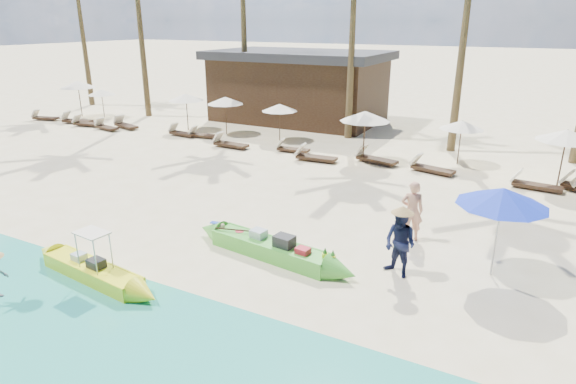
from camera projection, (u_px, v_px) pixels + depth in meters
The scene contains 29 objects.
ground at pixel (274, 258), 13.02m from camera, with size 240.00×240.00×0.00m, color #F9E8B8.
wet_sand_strip at pixel (141, 369), 8.85m from camera, with size 240.00×4.50×0.01m, color tan.
green_canoe at pixel (271, 248), 13.01m from camera, with size 5.76×1.19×0.73m.
yellow_canoe at pixel (93, 271), 11.89m from camera, with size 5.08×1.00×1.32m.
tourist at pixel (412, 211), 13.83m from camera, with size 0.65×0.43×1.79m, color tan.
vendor_green at pixel (400, 243), 11.86m from camera, with size 0.85×0.66×1.74m, color #151A3A.
blue_umbrella at pixel (503, 197), 11.45m from camera, with size 2.16×2.16×2.32m.
resort_parasol_0 at pixel (78, 84), 31.52m from camera, with size 2.28×2.28×2.34m.
lounger_0_left at pixel (44, 117), 30.93m from camera, with size 1.83×0.95×0.59m.
lounger_0_right at pixel (75, 120), 29.92m from camera, with size 2.04×1.03×0.66m.
resort_parasol_1 at pixel (101, 92), 31.26m from camera, with size 1.80×1.80×1.85m.
lounger_1_left at pixel (86, 123), 29.14m from camera, with size 1.94×0.91×0.63m.
lounger_1_right at pixel (106, 127), 28.21m from camera, with size 1.78×0.82×0.58m.
resort_parasol_2 at pixel (186, 97), 27.61m from camera, with size 2.06×2.06×2.12m.
lounger_2_left at pixel (125, 125), 28.65m from camera, with size 1.99×1.06×0.65m.
resort_parasol_3 at pixel (225, 101), 26.62m from camera, with size 2.03×2.03×2.09m.
lounger_3_left at pixel (181, 132), 26.70m from camera, with size 1.78×0.68×0.59m.
lounger_3_right at pixel (202, 134), 26.27m from camera, with size 1.71×0.66×0.57m.
resort_parasol_4 at pixel (280, 108), 25.16m from camera, with size 1.90×1.90×1.95m.
lounger_4_left at pixel (229, 143), 24.29m from camera, with size 1.94×0.65×0.65m.
lounger_4_right at pixel (291, 148), 23.42m from camera, with size 1.69×0.66×0.56m.
resort_parasol_5 at pixel (365, 116), 21.20m from camera, with size 2.24×2.24×2.31m.
lounger_5_left at pixel (314, 156), 21.93m from camera, with size 1.98×0.75×0.66m.
resort_parasol_6 at pixel (462, 125), 20.91m from camera, with size 1.92×1.92×1.97m.
lounger_6_left at pixel (374, 158), 21.63m from camera, with size 2.05×1.02×0.67m.
lounger_6_right at pixel (430, 167), 20.28m from camera, with size 1.97×1.00×0.64m.
resort_parasol_7 at pixel (567, 135), 17.89m from camera, with size 2.19×2.19×2.26m.
lounger_7_left at pixel (533, 184), 18.26m from camera, with size 1.88×0.73×0.62m.
pavilion_west at pixel (299, 85), 30.38m from camera, with size 10.80×6.60×4.30m.
Camera 1 is at (5.76, -10.15, 6.05)m, focal length 30.00 mm.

